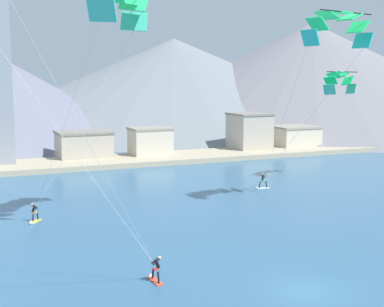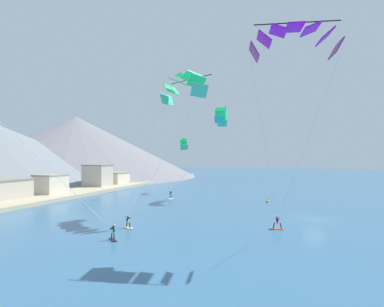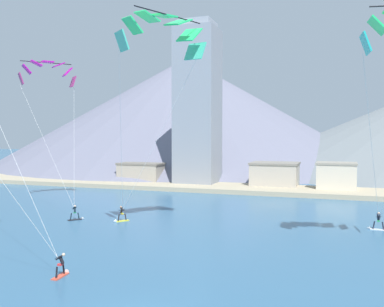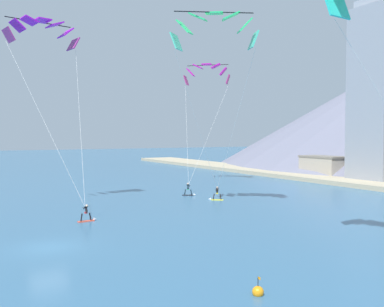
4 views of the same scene
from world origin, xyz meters
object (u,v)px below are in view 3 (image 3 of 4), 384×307
kitesurfer_mid_center (63,269)px  parafoil_kite_far_left (48,71)px  kitesurfer_near_lead (376,224)px  kitesurfer_far_left (77,215)px  parafoil_kite_near_trail (162,30)px  kitesurfer_near_trail (120,217)px

kitesurfer_mid_center → parafoil_kite_far_left: bearing=129.2°
kitesurfer_near_lead → kitesurfer_far_left: kitesurfer_near_lead is taller
kitesurfer_mid_center → parafoil_kite_far_left: (-19.96, 24.43, 16.97)m
kitesurfer_mid_center → parafoil_kite_near_trail: 21.40m
kitesurfer_near_trail → parafoil_kite_far_left: 24.03m
parafoil_kite_near_trail → kitesurfer_near_lead: bearing=26.6°
kitesurfer_near_lead → kitesurfer_mid_center: bearing=-133.4°
kitesurfer_mid_center → parafoil_kite_far_left: size_ratio=0.10×
kitesurfer_near_trail → parafoil_kite_near_trail: bearing=-33.5°
kitesurfer_near_lead → kitesurfer_near_trail: (-24.81, -4.61, -0.07)m
parafoil_kite_far_left → kitesurfer_far_left: bearing=-40.5°
kitesurfer_near_trail → kitesurfer_mid_center: size_ratio=0.94×
kitesurfer_far_left → parafoil_kite_far_left: size_ratio=0.10×
kitesurfer_mid_center → parafoil_kite_far_left: 35.82m
kitesurfer_near_lead → parafoil_kite_far_left: 43.41m
kitesurfer_mid_center → kitesurfer_near_lead: bearing=46.6°
kitesurfer_far_left → parafoil_kite_far_left: bearing=139.5°
parafoil_kite_near_trail → parafoil_kite_far_left: (-21.75, 12.47, -0.68)m
kitesurfer_near_trail → kitesurfer_far_left: 4.77m
kitesurfer_far_left → parafoil_kite_far_left: 21.70m
kitesurfer_mid_center → kitesurfer_far_left: kitesurfer_far_left is taller
kitesurfer_near_trail → kitesurfer_near_lead: bearing=10.5°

